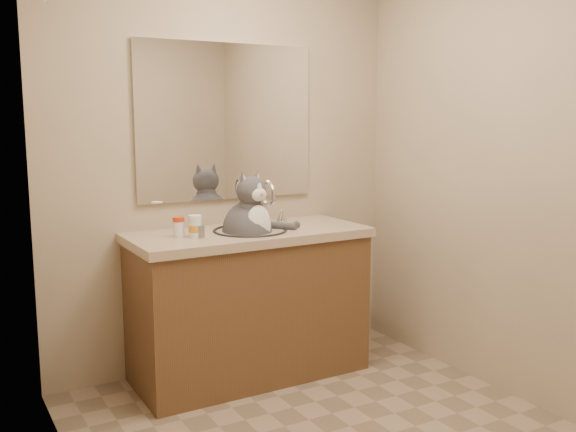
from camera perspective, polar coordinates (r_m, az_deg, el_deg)
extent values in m
cube|color=tan|center=(3.82, -5.53, 4.57)|extent=(2.20, 0.01, 2.40)
cube|color=tan|center=(2.28, -17.86, 1.24)|extent=(0.01, 2.50, 2.40)
cube|color=tan|center=(3.48, 20.49, 3.63)|extent=(0.01, 2.50, 2.40)
cube|color=brown|center=(3.71, -3.47, -8.14)|extent=(1.30, 0.55, 0.80)
cube|color=tan|center=(3.61, -3.53, -1.68)|extent=(1.34, 0.59, 0.05)
torus|color=black|center=(3.58, -3.39, -1.30)|extent=(0.42, 0.42, 0.02)
ellipsoid|color=white|center=(3.60, -3.38, -2.51)|extent=(0.40, 0.40, 0.15)
cylinder|color=silver|center=(3.79, -2.26, 0.78)|extent=(0.03, 0.03, 0.18)
torus|color=silver|center=(3.72, -1.80, 2.02)|extent=(0.03, 0.16, 0.16)
cone|color=silver|center=(3.86, -0.55, 0.18)|extent=(0.06, 0.06, 0.08)
cube|color=white|center=(3.79, -5.46, 8.32)|extent=(1.10, 0.02, 0.90)
cube|color=beige|center=(2.42, -16.87, -3.09)|extent=(0.01, 1.20, 1.90)
ellipsoid|color=#404044|center=(3.58, -3.66, -1.62)|extent=(0.33, 0.35, 0.37)
ellipsoid|color=white|center=(3.49, -2.67, -0.93)|extent=(0.16, 0.11, 0.23)
ellipsoid|color=#404044|center=(3.51, -3.27, 2.24)|extent=(0.19, 0.18, 0.16)
ellipsoid|color=white|center=(3.46, -2.59, 1.91)|extent=(0.09, 0.06, 0.07)
sphere|color=#D88C8C|center=(3.44, -2.33, 1.98)|extent=(0.02, 0.02, 0.02)
cone|color=#404044|center=(3.48, -4.03, 3.44)|extent=(0.08, 0.07, 0.08)
cone|color=#404044|center=(3.54, -2.80, 3.54)|extent=(0.08, 0.07, 0.08)
cylinder|color=#404044|center=(3.66, -1.06, -0.84)|extent=(0.18, 0.22, 0.04)
cylinder|color=white|center=(3.44, -9.69, -1.18)|extent=(0.07, 0.07, 0.08)
cylinder|color=#B63413|center=(3.43, -9.71, -0.29)|extent=(0.08, 0.08, 0.02)
cylinder|color=white|center=(3.42, -8.26, -1.12)|extent=(0.08, 0.08, 0.09)
cylinder|color=orange|center=(3.42, -8.26, -1.12)|extent=(0.08, 0.08, 0.04)
cylinder|color=white|center=(3.41, -8.28, -0.14)|extent=(0.08, 0.08, 0.02)
cylinder|color=gray|center=(3.41, -7.78, -1.38)|extent=(0.04, 0.04, 0.07)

